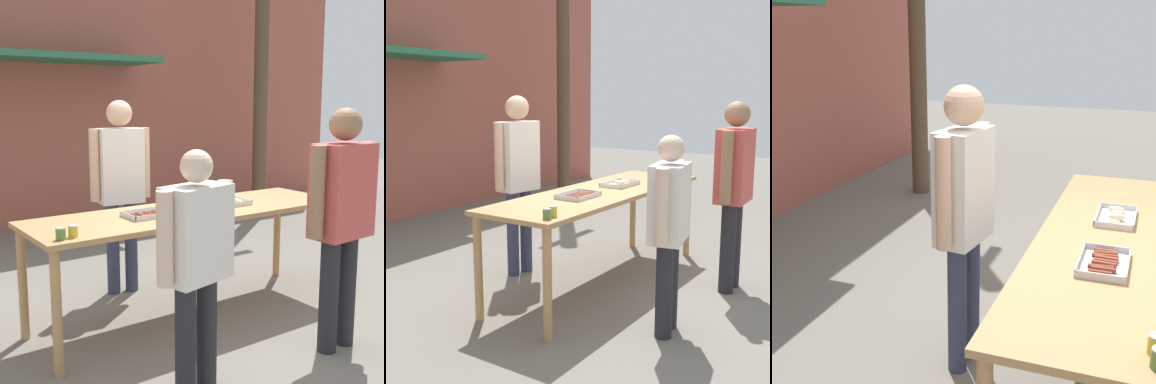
{
  "view_description": "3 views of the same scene",
  "coord_description": "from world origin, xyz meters",
  "views": [
    {
      "loc": [
        -2.52,
        -3.6,
        1.84
      ],
      "look_at": [
        0.0,
        0.0,
        1.08
      ],
      "focal_mm": 50.0,
      "sensor_mm": 36.0,
      "label": 1
    },
    {
      "loc": [
        -4.36,
        -2.65,
        1.84
      ],
      "look_at": [
        -0.42,
        -0.02,
        0.98
      ],
      "focal_mm": 50.0,
      "sensor_mm": 36.0,
      "label": 2
    },
    {
      "loc": [
        -3.13,
        -0.21,
        2.15
      ],
      "look_at": [
        -0.22,
        0.85,
        1.2
      ],
      "focal_mm": 50.0,
      "sensor_mm": 36.0,
      "label": 3
    }
  ],
  "objects": [
    {
      "name": "food_tray_sausages",
      "position": [
        -0.42,
        -0.02,
        0.95
      ],
      "size": [
        0.39,
        0.26,
        0.04
      ],
      "color": "silver",
      "rests_on": "serving_table"
    },
    {
      "name": "person_server_behind_table",
      "position": [
        -0.22,
        0.85,
        1.11
      ],
      "size": [
        0.59,
        0.28,
        1.84
      ],
      "rotation": [
        0.0,
        0.0,
        -0.14
      ],
      "color": "#333851",
      "rests_on": "ground"
    },
    {
      "name": "condiment_jar_ketchup",
      "position": [
        -1.18,
        -0.29,
        0.97
      ],
      "size": [
        0.07,
        0.07,
        0.08
      ],
      "color": "gold",
      "rests_on": "serving_table"
    },
    {
      "name": "serving_table",
      "position": [
        0.0,
        0.0,
        0.84
      ],
      "size": [
        2.81,
        0.84,
        0.93
      ],
      "color": "tan",
      "rests_on": "ground"
    },
    {
      "name": "food_tray_buns",
      "position": [
        0.35,
        -0.02,
        0.95
      ],
      "size": [
        0.41,
        0.25,
        0.06
      ],
      "color": "silver",
      "rests_on": "serving_table"
    },
    {
      "name": "ground_plane",
      "position": [
        0.0,
        0.0,
        0.0
      ],
      "size": [
        24.0,
        24.0,
        0.0
      ],
      "primitive_type": "plane",
      "color": "slate"
    }
  ]
}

